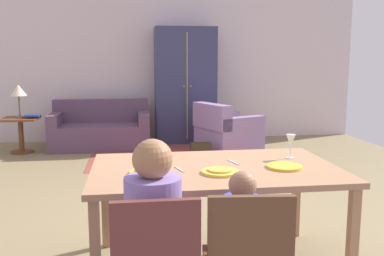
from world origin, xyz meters
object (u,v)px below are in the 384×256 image
Objects in this scene: person_man at (154,247)px; armchair at (226,133)px; plate_near_woman at (284,167)px; armoire at (185,85)px; dining_table at (215,176)px; wine_glass at (291,141)px; book_lower at (31,117)px; plate_near_man at (148,172)px; plate_near_child at (220,172)px; table_lamp at (18,92)px; person_child at (240,256)px; couch at (101,130)px; book_upper at (32,115)px; side_table at (21,130)px; handbag at (201,151)px.

armchair is (1.43, 4.65, -0.19)m from person_man.
armoire reaches higher than plate_near_woman.
dining_table is at bearing 56.72° from person_man.
wine_glass is (0.15, 0.28, 0.12)m from plate_near_woman.
wine_glass is 0.85× the size of book_lower.
plate_near_man is 1.14× the size of book_lower.
plate_near_child is 5.12m from table_lamp.
wine_glass is 0.20× the size of person_child.
plate_near_woman is at bearing -117.69° from wine_glass.
couch is at bearing 11.54° from table_lamp.
armchair reaches higher than book_upper.
armoire is 9.55× the size of book_lower.
armoire is (0.40, 5.14, 0.28)m from plate_near_child.
plate_near_child is 5.07m from book_lower.
armoire reaches higher than person_child.
armoire reaches higher than plate_near_child.
table_lamp is at bearing -167.59° from armoire.
person_man is at bearing -69.32° from side_table.
book_lower is (-1.75, 5.09, 0.08)m from person_man.
person_man is (-0.95, -0.62, -0.26)m from plate_near_woman.
plate_near_woman is 4.99m from couch.
person_man is 5.37m from couch.
plate_near_woman is 5.23m from book_lower.
plate_near_man reaches higher than handbag.
armchair is 1.38m from armoire.
wine_glass is 4.98m from book_upper.
plate_near_man is 0.27× the size of person_child.
table_lamp is 2.45× the size of book_upper.
couch is (-1.13, 5.33, -0.13)m from person_child.
armchair is 3.52× the size of handbag.
book_lower is (0.16, 0.03, 0.22)m from side_table.
plate_near_woman reaches higher than book_lower.
plate_near_man is at bearing -104.62° from handbag.
armoire is at bearing 92.61° from wine_glass.
armchair is at bearing -7.99° from book_lower.
armoire is (-0.07, 5.06, 0.28)m from plate_near_woman.
plate_near_child is at bearing -97.14° from handbag.
plate_near_woman is 0.22× the size of armchair.
armoire reaches higher than couch.
side_table is at bearing 172.82° from armchair.
couch is 7.57× the size of book_lower.
table_lamp is (0.00, 0.00, 0.63)m from side_table.
side_table is at bearing -168.46° from couch.
book_upper is at bearing -165.57° from armoire.
couch is at bearing 108.80° from plate_near_woman.
handbag is (0.93, 3.56, -0.64)m from plate_near_man.
wine_glass is at bearing -54.12° from side_table.
book_lower is (0.16, 0.03, -0.41)m from table_lamp.
armchair is 0.54× the size of armoire.
dining_table reaches higher than handbag.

